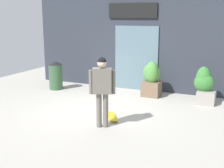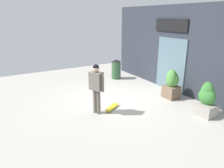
{
  "view_description": "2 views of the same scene",
  "coord_description": "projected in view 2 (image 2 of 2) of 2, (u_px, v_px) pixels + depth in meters",
  "views": [
    {
      "loc": [
        3.78,
        -7.39,
        2.68
      ],
      "look_at": [
        0.68,
        -0.54,
        0.95
      ],
      "focal_mm": 48.24,
      "sensor_mm": 36.0,
      "label": 1
    },
    {
      "loc": [
        6.66,
        -4.03,
        3.2
      ],
      "look_at": [
        0.68,
        -0.54,
        0.95
      ],
      "focal_mm": 33.67,
      "sensor_mm": 36.0,
      "label": 2
    }
  ],
  "objects": [
    {
      "name": "trash_bin",
      "position": [
        116.0,
        69.0,
        11.1
      ],
      "size": [
        0.49,
        0.49,
        1.03
      ],
      "color": "#335938",
      "rests_on": "ground_plane"
    },
    {
      "name": "ground_plane",
      "position": [
        115.0,
        100.0,
        8.39
      ],
      "size": [
        12.0,
        12.0,
        0.0
      ],
      "primitive_type": "plane",
      "color": "#B2ADA3"
    },
    {
      "name": "planter_box_left",
      "position": [
        172.0,
        84.0,
        8.43
      ],
      "size": [
        0.61,
        0.53,
        1.19
      ],
      "color": "brown",
      "rests_on": "ground_plane"
    },
    {
      "name": "planter_box_right",
      "position": [
        207.0,
        99.0,
        6.97
      ],
      "size": [
        0.67,
        0.53,
        1.14
      ],
      "color": "gray",
      "rests_on": "ground_plane"
    },
    {
      "name": "building_facade",
      "position": [
        172.0,
        49.0,
        9.23
      ],
      "size": [
        7.85,
        0.31,
        3.66
      ],
      "color": "#2D333D",
      "rests_on": "ground_plane"
    },
    {
      "name": "skateboarder",
      "position": [
        96.0,
        84.0,
        6.94
      ],
      "size": [
        0.58,
        0.42,
        1.72
      ],
      "rotation": [
        0.0,
        0.0,
        1.99
      ],
      "color": "#666056",
      "rests_on": "ground_plane"
    },
    {
      "name": "skateboard",
      "position": [
        112.0,
        107.0,
        7.58
      ],
      "size": [
        0.59,
        0.74,
        0.08
      ],
      "rotation": [
        0.0,
        0.0,
        2.16
      ],
      "color": "gold",
      "rests_on": "ground_plane"
    }
  ]
}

